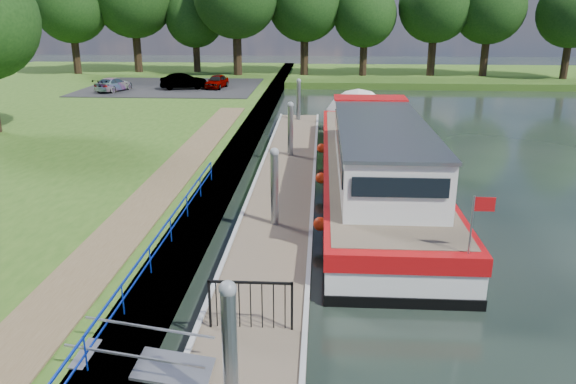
# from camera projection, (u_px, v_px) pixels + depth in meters

# --- Properties ---
(bank_edge) EXTENTS (1.10, 90.00, 0.78)m
(bank_edge) POSITION_uv_depth(u_px,v_px,m) (229.00, 168.00, 24.65)
(bank_edge) COLOR #473D2D
(bank_edge) RESTS_ON ground
(far_bank) EXTENTS (60.00, 18.00, 0.60)m
(far_bank) POSITION_uv_depth(u_px,v_px,m) (423.00, 76.00, 58.91)
(far_bank) COLOR #2E5117
(far_bank) RESTS_ON ground
(footpath) EXTENTS (1.60, 40.00, 0.05)m
(footpath) POSITION_uv_depth(u_px,v_px,m) (137.00, 215.00, 17.99)
(footpath) COLOR brown
(footpath) RESTS_ON riverbank
(carpark) EXTENTS (14.00, 12.00, 0.06)m
(carpark) POSITION_uv_depth(u_px,v_px,m) (173.00, 87.00, 46.81)
(carpark) COLOR black
(carpark) RESTS_ON riverbank
(blue_fence) EXTENTS (0.04, 18.04, 0.72)m
(blue_fence) POSITION_uv_depth(u_px,v_px,m) (137.00, 271.00, 13.00)
(blue_fence) COLOR #0C2DBF
(blue_fence) RESTS_ON riverbank
(pontoon) EXTENTS (2.50, 30.00, 0.56)m
(pontoon) POSITION_uv_depth(u_px,v_px,m) (284.00, 188.00, 22.67)
(pontoon) COLOR brown
(pontoon) RESTS_ON ground
(mooring_piles) EXTENTS (0.30, 27.30, 3.55)m
(mooring_piles) POSITION_uv_depth(u_px,v_px,m) (284.00, 162.00, 22.33)
(mooring_piles) COLOR gray
(mooring_piles) RESTS_ON ground
(gangway) EXTENTS (2.58, 1.00, 0.92)m
(gangway) POSITION_uv_depth(u_px,v_px,m) (145.00, 363.00, 10.79)
(gangway) COLOR #A5A8AD
(gangway) RESTS_ON ground
(gate_panel) EXTENTS (1.85, 0.05, 1.15)m
(gate_panel) POSITION_uv_depth(u_px,v_px,m) (251.00, 298.00, 12.13)
(gate_panel) COLOR black
(gate_panel) RESTS_ON ground
(barge) EXTENTS (4.36, 21.15, 4.78)m
(barge) POSITION_uv_depth(u_px,v_px,m) (372.00, 159.00, 23.45)
(barge) COLOR black
(barge) RESTS_ON ground
(car_a) EXTENTS (1.69, 3.31, 1.08)m
(car_a) POSITION_uv_depth(u_px,v_px,m) (217.00, 81.00, 45.78)
(car_a) COLOR #999999
(car_a) RESTS_ON carpark
(car_b) EXTENTS (3.94, 2.16, 1.23)m
(car_b) POSITION_uv_depth(u_px,v_px,m) (184.00, 81.00, 45.17)
(car_b) COLOR #999999
(car_b) RESTS_ON carpark
(car_c) EXTENTS (2.38, 3.90, 1.06)m
(car_c) POSITION_uv_depth(u_px,v_px,m) (113.00, 84.00, 44.12)
(car_c) COLOR #999999
(car_c) RESTS_ON carpark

